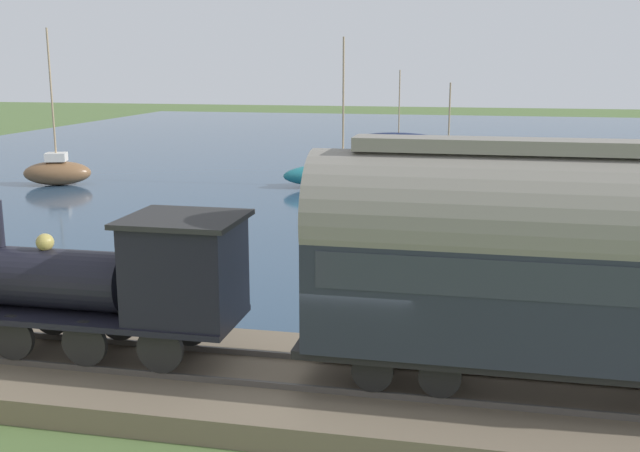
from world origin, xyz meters
TOP-DOWN VIEW (x-y plane):
  - ground_plane at (0.00, 0.00)m, footprint 200.00×200.00m
  - harbor_water at (42.57, 0.00)m, footprint 80.00×80.00m
  - rail_embankment at (0.05, 0.00)m, footprint 4.45×56.00m
  - steam_locomotive at (0.05, 4.65)m, footprint 2.04×6.32m
  - passenger_coach at (0.05, -3.92)m, footprint 2.38×9.62m
  - sailboat_navy at (47.05, 4.00)m, footprint 1.46×6.50m
  - sailboat_red at (32.03, -0.53)m, footprint 3.43×4.49m
  - sailboat_brown at (22.75, 19.72)m, footprint 2.68×3.84m
  - sailboat_teal at (25.40, 4.67)m, footprint 4.10×6.51m
  - rowboat_off_pier at (3.87, 5.41)m, footprint 0.96×2.97m

SIDE VIEW (x-z plane):
  - ground_plane at x=0.00m, z-range 0.00..0.00m
  - harbor_water at x=42.57m, z-range 0.00..0.01m
  - rowboat_off_pier at x=3.87m, z-range 0.01..0.39m
  - rail_embankment at x=0.05m, z-range -0.06..0.55m
  - sailboat_navy at x=47.05m, z-range -2.43..3.43m
  - sailboat_red at x=32.03m, z-range -2.02..3.26m
  - sailboat_teal at x=25.40m, z-range -3.14..4.58m
  - sailboat_brown at x=22.75m, z-range -3.35..4.83m
  - steam_locomotive at x=0.05m, z-range 0.67..3.76m
  - passenger_coach at x=0.05m, z-range 0.82..5.37m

